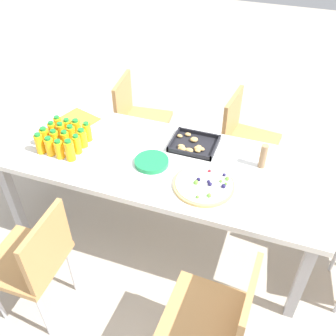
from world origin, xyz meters
name	(u,v)px	position (x,y,z in m)	size (l,w,h in m)	color
ground_plane	(160,235)	(0.00, 0.00, 0.00)	(12.00, 12.00, 0.00)	#B2A899
party_table	(159,167)	(0.00, 0.00, 0.68)	(2.14, 0.80, 0.74)	silver
chair_near_right	(219,316)	(0.61, -0.77, 0.50)	(0.41, 0.41, 0.83)	#B7844C
chair_far_left	(137,116)	(-0.49, 0.77, 0.50)	(0.44, 0.44, 0.83)	#B7844C
chair_far_right	(244,136)	(0.43, 0.79, 0.50)	(0.44, 0.44, 0.83)	#B7844C
chair_near_left	(34,258)	(-0.45, -0.78, 0.50)	(0.41, 0.41, 0.83)	#B7844C
juice_bottle_0	(40,144)	(-0.74, -0.19, 0.81)	(0.06, 0.06, 0.15)	#FAAC14
juice_bottle_1	(50,146)	(-0.67, -0.19, 0.81)	(0.06, 0.06, 0.13)	#FAAC14
juice_bottle_2	(59,149)	(-0.59, -0.19, 0.81)	(0.06, 0.06, 0.13)	#F9AF14
juice_bottle_3	(70,150)	(-0.52, -0.19, 0.81)	(0.06, 0.06, 0.15)	#F9AF14
juice_bottle_4	(45,138)	(-0.74, -0.12, 0.81)	(0.06, 0.06, 0.14)	#FAAC14
juice_bottle_5	(55,140)	(-0.67, -0.12, 0.81)	(0.06, 0.06, 0.14)	#F9AB14
juice_bottle_6	(66,141)	(-0.59, -0.11, 0.81)	(0.05, 0.05, 0.15)	#F9AD14
juice_bottle_7	(77,144)	(-0.51, -0.11, 0.81)	(0.05, 0.05, 0.14)	#F9AF14
juice_bottle_8	(53,132)	(-0.74, -0.04, 0.81)	(0.05, 0.05, 0.14)	#F9AC14
juice_bottle_9	(62,133)	(-0.67, -0.04, 0.81)	(0.05, 0.05, 0.15)	#FAAD14
juice_bottle_10	(72,136)	(-0.59, -0.05, 0.81)	(0.06, 0.06, 0.15)	#F8AB14
juice_bottle_11	(82,138)	(-0.52, -0.04, 0.81)	(0.06, 0.06, 0.13)	#F8AB14
juice_bottle_12	(58,125)	(-0.75, 0.04, 0.81)	(0.05, 0.05, 0.13)	#FAAF14
juice_bottle_13	(68,128)	(-0.67, 0.03, 0.81)	(0.06, 0.06, 0.14)	#F8AA14
juice_bottle_14	(77,129)	(-0.60, 0.03, 0.81)	(0.06, 0.06, 0.15)	#FAAB14
juice_bottle_15	(87,132)	(-0.52, 0.03, 0.81)	(0.05, 0.05, 0.14)	#FAAC14
fruit_pizza	(204,185)	(0.34, -0.15, 0.76)	(0.36, 0.36, 0.05)	tan
snack_tray	(193,145)	(0.17, 0.20, 0.76)	(0.30, 0.26, 0.04)	black
plate_stack	(152,162)	(-0.02, -0.06, 0.76)	(0.21, 0.21, 0.03)	#1E8C4C
napkin_stack	(134,127)	(-0.29, 0.27, 0.75)	(0.15, 0.15, 0.02)	white
cardboard_tube	(263,156)	(0.63, 0.14, 0.82)	(0.04, 0.04, 0.16)	#9E7A56
paper_folder	(79,119)	(-0.71, 0.23, 0.75)	(0.26, 0.20, 0.01)	yellow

